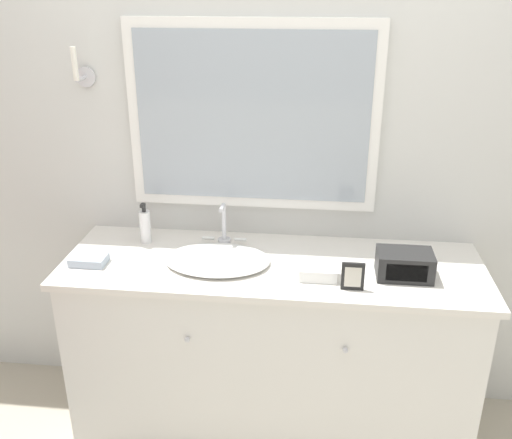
{
  "coord_description": "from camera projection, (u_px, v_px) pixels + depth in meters",
  "views": [
    {
      "loc": [
        0.18,
        -1.86,
        2.02
      ],
      "look_at": [
        -0.07,
        0.32,
        1.08
      ],
      "focal_mm": 40.0,
      "sensor_mm": 36.0,
      "label": 1
    }
  ],
  "objects": [
    {
      "name": "picture_frame",
      "position": [
        353.0,
        276.0,
        2.23
      ],
      "size": [
        0.09,
        0.01,
        0.12
      ],
      "color": "black",
      "rests_on": "vanity_counter"
    },
    {
      "name": "hand_towel_near_sink",
      "position": [
        89.0,
        260.0,
        2.45
      ],
      "size": [
        0.15,
        0.1,
        0.04
      ],
      "color": "#A8B7C6",
      "rests_on": "vanity_counter"
    },
    {
      "name": "appliance_box",
      "position": [
        405.0,
        265.0,
        2.33
      ],
      "size": [
        0.23,
        0.15,
        0.11
      ],
      "color": "black",
      "rests_on": "vanity_counter"
    },
    {
      "name": "hand_towel_far_corner",
      "position": [
        318.0,
        272.0,
        2.33
      ],
      "size": [
        0.15,
        0.1,
        0.05
      ],
      "color": "white",
      "rests_on": "vanity_counter"
    },
    {
      "name": "wall_back",
      "position": [
        279.0,
        153.0,
        2.61
      ],
      "size": [
        8.0,
        0.18,
        2.55
      ],
      "color": "silver",
      "rests_on": "ground_plane"
    },
    {
      "name": "soap_bottle",
      "position": [
        145.0,
        226.0,
        2.62
      ],
      "size": [
        0.05,
        0.05,
        0.2
      ],
      "color": "white",
      "rests_on": "vanity_counter"
    },
    {
      "name": "vanity_counter",
      "position": [
        271.0,
        347.0,
        2.64
      ],
      "size": [
        1.82,
        0.61,
        0.88
      ],
      "color": "silver",
      "rests_on": "ground_plane"
    },
    {
      "name": "sink_basin",
      "position": [
        218.0,
        258.0,
        2.46
      ],
      "size": [
        0.46,
        0.38,
        0.21
      ],
      "color": "white",
      "rests_on": "vanity_counter"
    }
  ]
}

